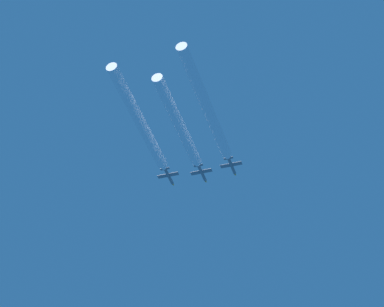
% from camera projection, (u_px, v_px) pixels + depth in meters
% --- Properties ---
extents(jet_far_left, '(7.97, 11.60, 2.79)m').
position_uv_depth(jet_far_left, '(169.00, 176.00, 297.07)').
color(jet_far_left, slate).
extents(jet_inner_left, '(7.97, 11.60, 2.79)m').
position_uv_depth(jet_inner_left, '(202.00, 173.00, 294.50)').
color(jet_inner_left, slate).
extents(jet_center, '(7.97, 11.60, 2.79)m').
position_uv_depth(jet_center, '(232.00, 166.00, 292.26)').
color(jet_center, slate).
extents(smoke_trail_far_left, '(3.77, 52.86, 3.77)m').
position_uv_depth(smoke_trail_far_left, '(140.00, 121.00, 273.75)').
color(smoke_trail_far_left, white).
extents(smoke_trail_inner_left, '(3.77, 45.65, 3.77)m').
position_uv_depth(smoke_trail_inner_left, '(179.00, 123.00, 273.83)').
color(smoke_trail_inner_left, white).
extents(smoke_trail_center, '(3.77, 55.55, 3.77)m').
position_uv_depth(smoke_trail_center, '(206.00, 106.00, 267.96)').
color(smoke_trail_center, white).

